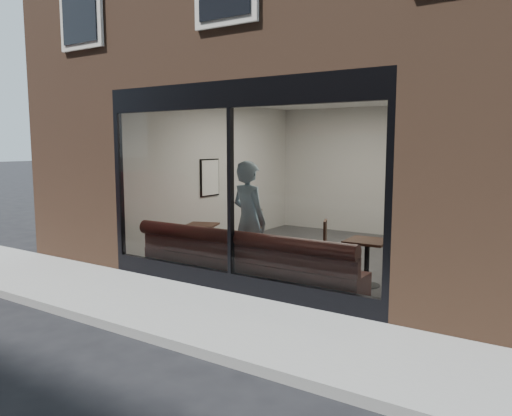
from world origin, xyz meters
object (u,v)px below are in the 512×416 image
Objects in this scene: cafe_table_left at (202,225)px; person at (249,221)px; cafe_table_right at (367,241)px; cafe_chair_right at (314,260)px; banquette at (246,272)px; cafe_chair_left at (249,244)px.

person is at bearing -19.26° from cafe_table_left.
cafe_table_right is 1.70× the size of cafe_chair_right.
banquette is 0.85m from person.
cafe_chair_right is (2.13, 0.51, -0.50)m from cafe_table_left.
cafe_table_right is at bearing 3.64° from cafe_table_left.
cafe_table_left is 1.23× the size of cafe_chair_left.
person is 1.44m from cafe_chair_right.
cafe_table_left is 1.20m from cafe_chair_left.
cafe_table_left is at bearing 55.07° from cafe_chair_left.
banquette is at bearing 131.77° from person.
cafe_chair_right is (0.54, 1.33, 0.01)m from banquette.
cafe_table_left is at bearing -8.09° from cafe_chair_right.
cafe_table_right is 1.24m from cafe_chair_right.
cafe_chair_left is at bearing -39.86° from person.
cafe_chair_right is (-1.09, 0.31, -0.50)m from cafe_table_right.
cafe_table_right is at bearing 150.26° from cafe_chair_left.
person is 3.61× the size of cafe_table_left.
cafe_table_right reaches higher than cafe_chair_right.
cafe_chair_right is at bearing 13.50° from cafe_table_left.
banquette is 10.77× the size of cafe_chair_right.
banquette reaches higher than cafe_chair_left.
cafe_chair_left is 1.22× the size of cafe_chair_right.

